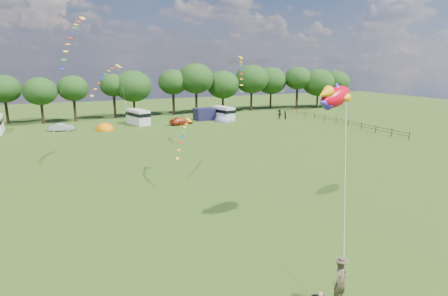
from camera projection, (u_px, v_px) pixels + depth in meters
name	position (u px, v px, depth m)	size (l,w,h in m)	color
ground_plane	(277.00, 239.00, 22.68)	(180.00, 180.00, 0.00)	black
tree_line	(152.00, 84.00, 72.44)	(102.98, 10.98, 10.27)	black
fence	(330.00, 119.00, 65.79)	(0.12, 33.12, 1.20)	#472D19
car_b	(62.00, 127.00, 58.04)	(1.24, 3.32, 1.17)	#9FA4A8
car_c	(181.00, 121.00, 64.10)	(1.73, 4.12, 1.24)	#962F12
campervan_c	(138.00, 116.00, 64.23)	(3.50, 5.51, 2.51)	#BDBDBF
campervan_d	(223.00, 113.00, 69.11)	(3.20, 5.31, 2.43)	#BBBBBE
tent_orange	(105.00, 130.00, 59.07)	(2.81, 3.08, 2.20)	#E26C00
tent_greyblue	(223.00, 121.00, 67.44)	(3.10, 3.39, 2.31)	slate
awning_navy	(204.00, 114.00, 69.07)	(3.46, 2.81, 2.16)	#171632
kite_flyer	(341.00, 282.00, 16.56)	(0.74, 0.48, 2.02)	#4C412F
fish_kite	(334.00, 97.00, 24.28)	(3.75, 2.28, 1.97)	#C00010
streamer_kite_a	(74.00, 34.00, 40.25)	(3.31, 5.45, 5.74)	yellow
streamer_kite_b	(107.00, 77.00, 38.66)	(4.22, 4.72, 3.80)	yellow
streamer_kite_c	(185.00, 131.00, 34.20)	(3.10, 4.95, 2.79)	#D3C30D
walker_a	(285.00, 115.00, 69.62)	(0.76, 0.47, 1.57)	black
walker_b	(279.00, 114.00, 70.33)	(1.14, 0.53, 1.76)	black
streamer_kite_d	(241.00, 68.00, 46.34)	(2.64, 5.02, 4.27)	#E8E000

